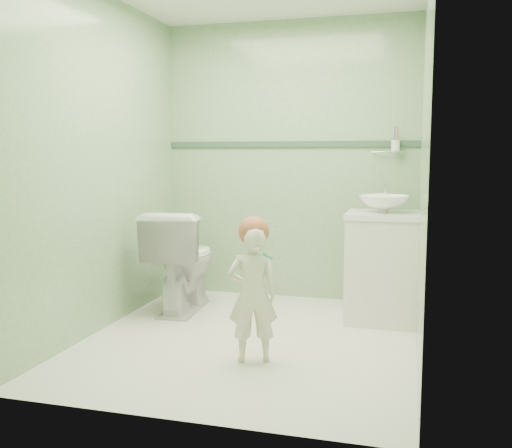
% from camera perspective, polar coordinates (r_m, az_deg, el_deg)
% --- Properties ---
extents(ground, '(2.50, 2.50, 0.00)m').
position_cam_1_polar(ground, '(3.98, -0.58, -11.47)').
color(ground, silver).
rests_on(ground, ground).
extents(room_shell, '(2.50, 2.54, 2.40)m').
position_cam_1_polar(room_shell, '(3.78, -0.60, 6.07)').
color(room_shell, '#7EAE7B').
rests_on(room_shell, ground).
extents(trim_stripe, '(2.20, 0.02, 0.05)m').
position_cam_1_polar(trim_stripe, '(4.98, 3.33, 7.99)').
color(trim_stripe, '#33533E').
rests_on(trim_stripe, room_shell).
extents(vanity, '(0.52, 0.50, 0.80)m').
position_cam_1_polar(vanity, '(4.42, 12.51, -4.41)').
color(vanity, white).
rests_on(vanity, ground).
extents(counter, '(0.54, 0.52, 0.04)m').
position_cam_1_polar(counter, '(4.36, 12.65, 0.88)').
color(counter, white).
rests_on(counter, vanity).
extents(basin, '(0.37, 0.37, 0.13)m').
position_cam_1_polar(basin, '(4.35, 12.68, 1.98)').
color(basin, white).
rests_on(basin, counter).
extents(faucet, '(0.03, 0.13, 0.18)m').
position_cam_1_polar(faucet, '(4.53, 12.82, 3.18)').
color(faucet, silver).
rests_on(faucet, counter).
extents(cup_holder, '(0.26, 0.07, 0.21)m').
position_cam_1_polar(cup_holder, '(4.82, 13.72, 7.59)').
color(cup_holder, silver).
rests_on(cup_holder, room_shell).
extents(toilet, '(0.52, 0.84, 0.82)m').
position_cam_1_polar(toilet, '(4.66, -7.40, -3.60)').
color(toilet, white).
rests_on(toilet, ground).
extents(toddler, '(0.35, 0.29, 0.83)m').
position_cam_1_polar(toddler, '(3.47, -0.33, -7.09)').
color(toddler, silver).
rests_on(toddler, ground).
extents(hair_cap, '(0.19, 0.19, 0.19)m').
position_cam_1_polar(hair_cap, '(3.42, -0.23, -0.78)').
color(hair_cap, '#A65438').
rests_on(hair_cap, toddler).
extents(teal_toothbrush, '(0.10, 0.14, 0.08)m').
position_cam_1_polar(teal_toothbrush, '(3.30, 1.08, -3.19)').
color(teal_toothbrush, '#109374').
rests_on(teal_toothbrush, toddler).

